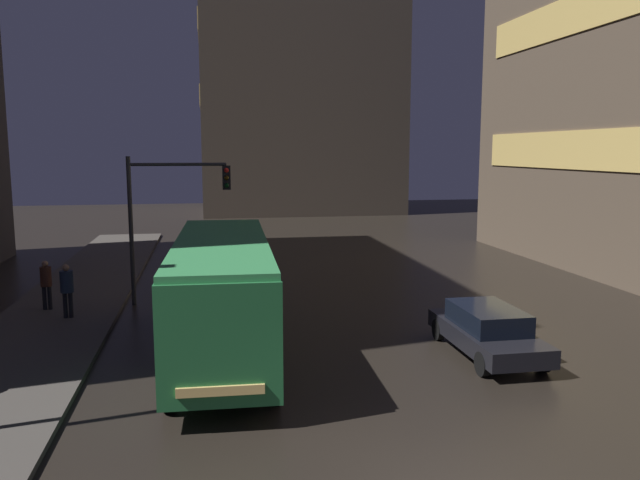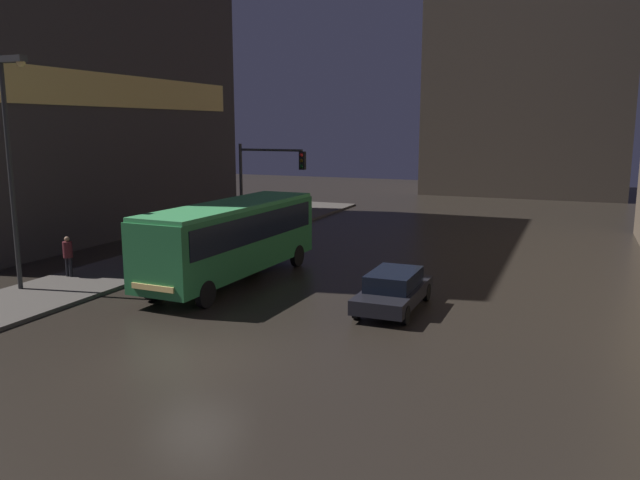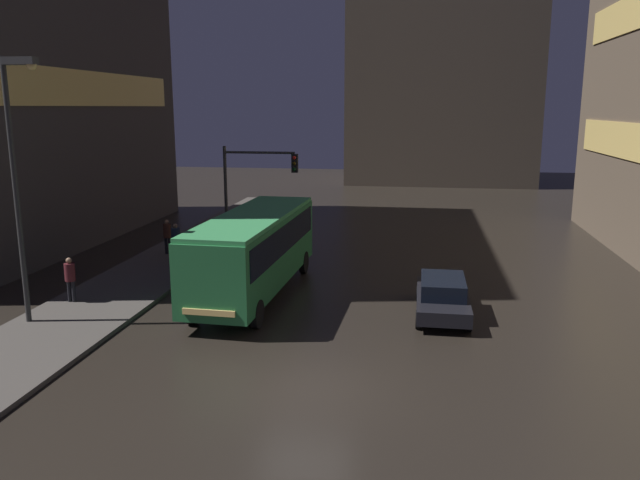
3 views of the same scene
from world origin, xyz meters
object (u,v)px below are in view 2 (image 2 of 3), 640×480
pedestrian_far (188,225)px  car_taxi (394,289)px  pedestrian_near (190,229)px  pedestrian_mid (68,253)px  bus_near (232,234)px  street_lamp_sidewalk (12,141)px  traffic_light_main (264,178)px

pedestrian_far → car_taxi: bearing=61.5°
pedestrian_near → pedestrian_far: 1.61m
pedestrian_mid → pedestrian_far: pedestrian_far is taller
bus_near → pedestrian_far: (-6.04, 5.66, -0.84)m
bus_near → pedestrian_far: bus_near is taller
street_lamp_sidewalk → pedestrian_mid: bearing=88.2°
car_taxi → street_lamp_sidewalk: size_ratio=0.51×
car_taxi → pedestrian_mid: bearing=4.5°
pedestrian_near → street_lamp_sidewalk: 10.30m
bus_near → pedestrian_mid: (-6.56, -2.42, -0.85)m
pedestrian_near → street_lamp_sidewalk: bearing=32.1°
car_taxi → traffic_light_main: size_ratio=0.82×
traffic_light_main → bus_near: bearing=-74.5°
pedestrian_mid → traffic_light_main: bearing=-81.9°
car_taxi → pedestrian_near: 13.66m
pedestrian_mid → street_lamp_sidewalk: bearing=124.8°
car_taxi → pedestrian_near: pedestrian_near is taller
pedestrian_far → bus_near: bearing=45.9°
car_taxi → street_lamp_sidewalk: bearing=13.5°
car_taxi → pedestrian_far: (-13.37, 6.99, 0.47)m
pedestrian_near → pedestrian_mid: 6.96m
pedestrian_far → pedestrian_near: bearing=36.1°
bus_near → pedestrian_near: size_ratio=5.66×
bus_near → street_lamp_sidewalk: bearing=37.4°
pedestrian_far → traffic_light_main: 5.05m
car_taxi → street_lamp_sidewalk: 15.26m
bus_near → pedestrian_near: bearing=-38.8°
bus_near → pedestrian_near: (-5.07, 4.38, -0.77)m
traffic_light_main → street_lamp_sidewalk: size_ratio=0.63×
pedestrian_far → pedestrian_mid: bearing=-4.6°
pedestrian_near → street_lamp_sidewalk: street_lamp_sidewalk is taller
pedestrian_near → pedestrian_far: size_ratio=1.04×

